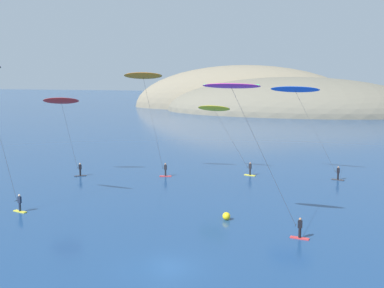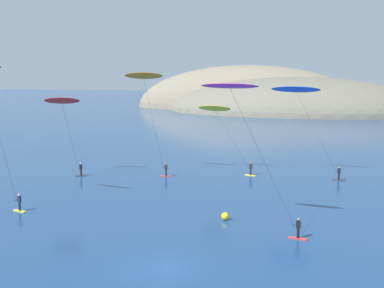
% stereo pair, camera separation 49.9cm
% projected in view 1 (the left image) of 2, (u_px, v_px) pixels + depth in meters
% --- Properties ---
extents(ground_plane, '(600.00, 600.00, 0.00)m').
position_uv_depth(ground_plane, '(163.00, 268.00, 32.45)').
color(ground_plane, navy).
extents(headland_island, '(104.27, 51.62, 31.57)m').
position_uv_depth(headland_island, '(270.00, 110.00, 167.78)').
color(headland_island, '#6B6656').
rests_on(headland_island, ground).
extents(kitesurfer_yellow, '(8.12, 2.25, 8.93)m').
position_uv_depth(kitesurfer_yellow, '(217.00, 114.00, 62.43)').
color(kitesurfer_yellow, yellow).
rests_on(kitesurfer_yellow, ground).
extents(kitesurfer_blue, '(9.55, 2.68, 11.46)m').
position_uv_depth(kitesurfer_blue, '(298.00, 95.00, 59.79)').
color(kitesurfer_blue, '#2D2D33').
rests_on(kitesurfer_blue, ground).
extents(kitesurfer_magenta, '(8.99, 1.60, 12.30)m').
position_uv_depth(kitesurfer_magenta, '(238.00, 100.00, 38.38)').
color(kitesurfer_magenta, red).
rests_on(kitesurfer_magenta, ground).
extents(kitesurfer_red, '(5.09, 2.50, 10.09)m').
position_uv_depth(kitesurfer_red, '(63.00, 107.00, 59.94)').
color(kitesurfer_red, '#2D2D33').
rests_on(kitesurfer_red, ground).
extents(kitesurfer_orange, '(6.04, 1.77, 13.18)m').
position_uv_depth(kitesurfer_orange, '(145.00, 84.00, 59.77)').
color(kitesurfer_orange, red).
rests_on(kitesurfer_orange, ground).
extents(marker_buoy, '(0.70, 0.70, 0.70)m').
position_uv_depth(marker_buoy, '(226.00, 216.00, 42.99)').
color(marker_buoy, yellow).
rests_on(marker_buoy, ground).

